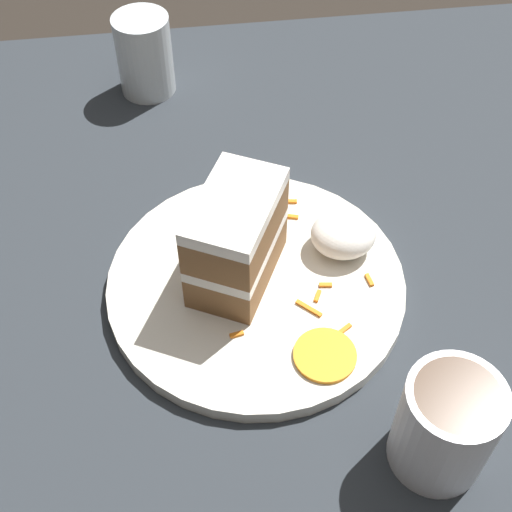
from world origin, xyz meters
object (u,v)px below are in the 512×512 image
plate (256,285)px  cake_slice (236,238)px  coffee_mug (446,424)px  cream_dollop (343,234)px  orange_garnish (325,355)px  drinking_glass (145,60)px

plate → cake_slice: 0.06m
coffee_mug → plate: bearing=-57.0°
plate → cream_dollop: cream_dollop is taller
plate → orange_garnish: bearing=117.5°
cream_dollop → cake_slice: bearing=9.7°
cake_slice → cream_dollop: (-0.11, -0.02, -0.03)m
cake_slice → cream_dollop: cake_slice is taller
orange_garnish → drinking_glass: size_ratio=0.57×
cake_slice → coffee_mug: bearing=151.8°
orange_garnish → coffee_mug: bearing=127.8°
cream_dollop → drinking_glass: drinking_glass is taller
plate → coffee_mug: size_ratio=2.91×
cake_slice → drinking_glass: bearing=-50.0°
cream_dollop → orange_garnish: 0.13m
cream_dollop → drinking_glass: size_ratio=0.65×
coffee_mug → orange_garnish: bearing=-52.2°
plate → cake_slice: size_ratio=2.28×
cake_slice → cream_dollop: bearing=-143.4°
cream_dollop → coffee_mug: coffee_mug is taller
plate → cake_slice: cake_slice is taller
cake_slice → plate: bearing=173.0°
orange_garnish → cake_slice: bearing=-58.0°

